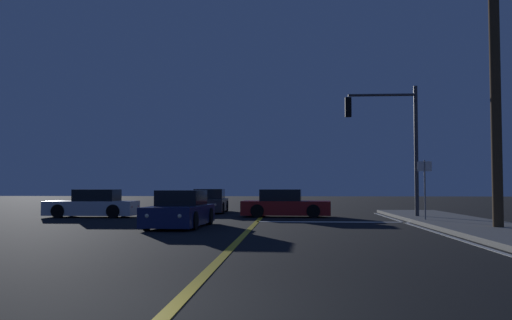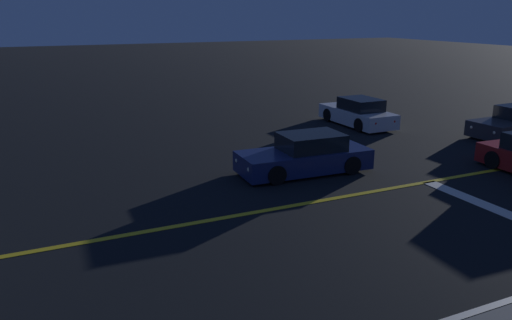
{
  "view_description": "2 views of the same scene",
  "coord_description": "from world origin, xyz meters",
  "px_view_note": "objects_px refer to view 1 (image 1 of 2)",
  "views": [
    {
      "loc": [
        1.43,
        -6.33,
        1.47
      ],
      "look_at": [
        0.06,
        15.45,
        2.52
      ],
      "focal_mm": 38.92,
      "sensor_mm": 36.0,
      "label": 1
    },
    {
      "loc": [
        11.77,
        5.3,
        5.29
      ],
      "look_at": [
        1.85,
        9.9,
        2.1
      ],
      "focal_mm": 35.51,
      "sensor_mm": 36.0,
      "label": 2
    }
  ],
  "objects_px": {
    "traffic_signal_near_right": "(391,131)",
    "utility_pole_right": "(495,85)",
    "car_mid_block_red": "(285,205)",
    "car_far_approaching_white": "(93,205)",
    "car_following_oncoming_navy": "(180,211)",
    "street_sign_corner": "(425,181)",
    "car_lead_oncoming_charcoal": "(209,202)"
  },
  "relations": [
    {
      "from": "car_far_approaching_white",
      "to": "car_following_oncoming_navy",
      "type": "bearing_deg",
      "value": -138.3
    },
    {
      "from": "car_following_oncoming_navy",
      "to": "utility_pole_right",
      "type": "xyz_separation_m",
      "value": [
        10.86,
        -1.44,
        4.27
      ]
    },
    {
      "from": "car_mid_block_red",
      "to": "traffic_signal_near_right",
      "type": "distance_m",
      "value": 6.18
    },
    {
      "from": "street_sign_corner",
      "to": "car_far_approaching_white",
      "type": "bearing_deg",
      "value": 166.53
    },
    {
      "from": "utility_pole_right",
      "to": "street_sign_corner",
      "type": "xyz_separation_m",
      "value": [
        -1.4,
        4.02,
        -3.15
      ]
    },
    {
      "from": "car_mid_block_red",
      "to": "car_far_approaching_white",
      "type": "bearing_deg",
      "value": -82.34
    },
    {
      "from": "traffic_signal_near_right",
      "to": "street_sign_corner",
      "type": "bearing_deg",
      "value": 106.1
    },
    {
      "from": "utility_pole_right",
      "to": "street_sign_corner",
      "type": "bearing_deg",
      "value": 109.18
    },
    {
      "from": "traffic_signal_near_right",
      "to": "utility_pole_right",
      "type": "bearing_deg",
      "value": 107.93
    },
    {
      "from": "car_far_approaching_white",
      "to": "car_mid_block_red",
      "type": "xyz_separation_m",
      "value": [
        9.28,
        0.82,
        0.0
      ]
    },
    {
      "from": "traffic_signal_near_right",
      "to": "utility_pole_right",
      "type": "xyz_separation_m",
      "value": [
        2.21,
        -6.82,
        0.85
      ]
    },
    {
      "from": "car_following_oncoming_navy",
      "to": "utility_pole_right",
      "type": "relative_size",
      "value": 0.49
    },
    {
      "from": "car_lead_oncoming_charcoal",
      "to": "car_following_oncoming_navy",
      "type": "bearing_deg",
      "value": 90.78
    },
    {
      "from": "utility_pole_right",
      "to": "street_sign_corner",
      "type": "relative_size",
      "value": 3.69
    },
    {
      "from": "utility_pole_right",
      "to": "traffic_signal_near_right",
      "type": "bearing_deg",
      "value": 107.93
    },
    {
      "from": "car_following_oncoming_navy",
      "to": "traffic_signal_near_right",
      "type": "xyz_separation_m",
      "value": [
        8.65,
        5.38,
        3.42
      ]
    },
    {
      "from": "traffic_signal_near_right",
      "to": "utility_pole_right",
      "type": "distance_m",
      "value": 7.22
    },
    {
      "from": "car_following_oncoming_navy",
      "to": "car_mid_block_red",
      "type": "height_order",
      "value": "same"
    },
    {
      "from": "car_mid_block_red",
      "to": "traffic_signal_near_right",
      "type": "xyz_separation_m",
      "value": [
        4.89,
        -1.61,
        3.42
      ]
    },
    {
      "from": "car_following_oncoming_navy",
      "to": "car_mid_block_red",
      "type": "distance_m",
      "value": 7.94
    },
    {
      "from": "car_following_oncoming_navy",
      "to": "street_sign_corner",
      "type": "bearing_deg",
      "value": -162.31
    },
    {
      "from": "car_following_oncoming_navy",
      "to": "street_sign_corner",
      "type": "relative_size",
      "value": 1.82
    },
    {
      "from": "car_mid_block_red",
      "to": "utility_pole_right",
      "type": "bearing_deg",
      "value": 42.73
    },
    {
      "from": "utility_pole_right",
      "to": "street_sign_corner",
      "type": "height_order",
      "value": "utility_pole_right"
    },
    {
      "from": "car_following_oncoming_navy",
      "to": "street_sign_corner",
      "type": "height_order",
      "value": "street_sign_corner"
    },
    {
      "from": "car_lead_oncoming_charcoal",
      "to": "traffic_signal_near_right",
      "type": "height_order",
      "value": "traffic_signal_near_right"
    },
    {
      "from": "car_far_approaching_white",
      "to": "traffic_signal_near_right",
      "type": "bearing_deg",
      "value": -93.3
    },
    {
      "from": "car_far_approaching_white",
      "to": "car_following_oncoming_navy",
      "type": "distance_m",
      "value": 8.28
    },
    {
      "from": "car_following_oncoming_navy",
      "to": "utility_pole_right",
      "type": "distance_m",
      "value": 11.75
    },
    {
      "from": "car_lead_oncoming_charcoal",
      "to": "utility_pole_right",
      "type": "relative_size",
      "value": 0.51
    },
    {
      "from": "street_sign_corner",
      "to": "car_mid_block_red",
      "type": "bearing_deg",
      "value": 142.29
    },
    {
      "from": "car_lead_oncoming_charcoal",
      "to": "traffic_signal_near_right",
      "type": "bearing_deg",
      "value": 144.87
    }
  ]
}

